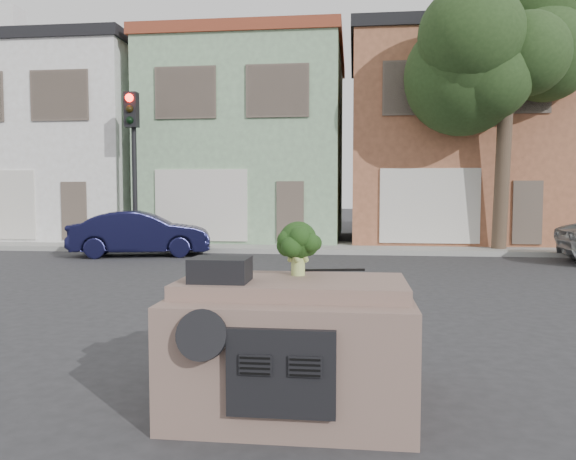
# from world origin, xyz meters

# --- Properties ---
(ground_plane) EXTENTS (120.00, 120.00, 0.00)m
(ground_plane) POSITION_xyz_m (0.00, 0.00, 0.00)
(ground_plane) COLOR #303033
(ground_plane) RESTS_ON ground
(sidewalk) EXTENTS (40.00, 3.00, 0.15)m
(sidewalk) POSITION_xyz_m (0.00, 10.50, 0.07)
(sidewalk) COLOR gray
(sidewalk) RESTS_ON ground
(townhouse_white) EXTENTS (7.20, 8.20, 7.55)m
(townhouse_white) POSITION_xyz_m (-11.00, 14.50, 3.77)
(townhouse_white) COLOR white
(townhouse_white) RESTS_ON ground
(townhouse_mint) EXTENTS (7.20, 8.20, 7.55)m
(townhouse_mint) POSITION_xyz_m (-3.50, 14.50, 3.77)
(townhouse_mint) COLOR #87AB84
(townhouse_mint) RESTS_ON ground
(townhouse_tan) EXTENTS (7.20, 8.20, 7.55)m
(townhouse_tan) POSITION_xyz_m (4.00, 14.50, 3.77)
(townhouse_tan) COLOR #9C5D3F
(townhouse_tan) RESTS_ON ground
(navy_sedan) EXTENTS (4.25, 2.36, 1.33)m
(navy_sedan) POSITION_xyz_m (-5.70, 8.03, 0.00)
(navy_sedan) COLOR black
(navy_sedan) RESTS_ON ground
(traffic_signal) EXTENTS (0.40, 0.40, 5.10)m
(traffic_signal) POSITION_xyz_m (-6.50, 9.50, 2.55)
(traffic_signal) COLOR black
(traffic_signal) RESTS_ON ground
(tree_near) EXTENTS (4.40, 4.00, 8.50)m
(tree_near) POSITION_xyz_m (5.00, 9.80, 4.25)
(tree_near) COLOR #253D1A
(tree_near) RESTS_ON ground
(car_dashboard) EXTENTS (2.00, 1.80, 1.12)m
(car_dashboard) POSITION_xyz_m (0.00, -3.00, 0.56)
(car_dashboard) COLOR #795E53
(car_dashboard) RESTS_ON ground
(instrument_hump) EXTENTS (0.48, 0.38, 0.20)m
(instrument_hump) POSITION_xyz_m (-0.58, -3.35, 1.22)
(instrument_hump) COLOR black
(instrument_hump) RESTS_ON car_dashboard
(wiper_arm) EXTENTS (0.69, 0.15, 0.02)m
(wiper_arm) POSITION_xyz_m (0.28, -2.62, 1.13)
(wiper_arm) COLOR black
(wiper_arm) RESTS_ON car_dashboard
(broccoli) EXTENTS (0.57, 0.57, 0.49)m
(broccoli) POSITION_xyz_m (0.03, -2.92, 1.37)
(broccoli) COLOR black
(broccoli) RESTS_ON car_dashboard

